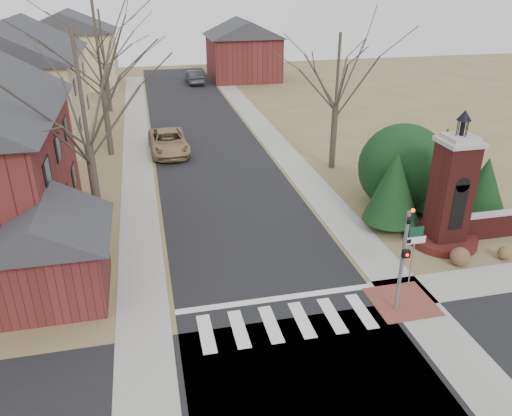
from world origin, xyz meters
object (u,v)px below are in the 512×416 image
object	(u,v)px
pickup_truck	(169,142)
sign_post	(414,245)
traffic_signal_pole	(404,252)
brick_gate_monument	(449,202)
distant_car	(194,77)

from	to	relation	value
pickup_truck	sign_post	bearing A→B (deg)	-68.38
traffic_signal_pole	brick_gate_monument	bearing A→B (deg)	43.24
traffic_signal_pole	pickup_truck	size ratio (longest dim) A/B	0.78
traffic_signal_pole	distant_car	distance (m)	45.87
sign_post	pickup_truck	size ratio (longest dim) A/B	0.48
sign_post	distant_car	size ratio (longest dim) A/B	0.58
traffic_signal_pole	pickup_truck	xyz separation A→B (m)	(-7.21, 20.90, -1.79)
traffic_signal_pole	sign_post	xyz separation A→B (m)	(1.29, 1.41, -0.64)
traffic_signal_pole	sign_post	size ratio (longest dim) A/B	1.64
distant_car	brick_gate_monument	bearing A→B (deg)	97.62
traffic_signal_pole	sign_post	bearing A→B (deg)	47.57
traffic_signal_pole	distant_car	size ratio (longest dim) A/B	0.96
traffic_signal_pole	pickup_truck	world-z (taller)	traffic_signal_pole
pickup_truck	distant_car	world-z (taller)	pickup_truck
traffic_signal_pole	brick_gate_monument	distance (m)	6.47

